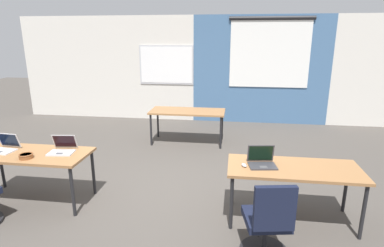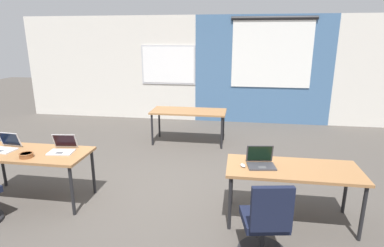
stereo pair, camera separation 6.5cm
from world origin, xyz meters
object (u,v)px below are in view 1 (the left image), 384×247
at_px(desk_near_left, 31,157).
at_px(snack_bowl, 26,156).
at_px(laptop_near_left_inner, 62,149).
at_px(desk_far_center, 187,113).
at_px(mouse_near_right_inner, 244,165).
at_px(chair_near_right_inner, 267,226).
at_px(laptop_near_right_inner, 262,161).
at_px(desk_near_right, 294,172).
at_px(laptop_near_left_end, 4,147).

relative_size(desk_near_left, snack_bowl, 9.01).
bearing_deg(desk_near_left, laptop_near_left_inner, 12.22).
xyz_separation_m(desk_near_left, desk_far_center, (1.75, 2.80, 0.00)).
relative_size(mouse_near_right_inner, chair_near_right_inner, 0.12).
xyz_separation_m(laptop_near_right_inner, snack_bowl, (-3.04, -0.20, -0.02)).
relative_size(desk_near_right, laptop_near_left_inner, 4.37).
bearing_deg(mouse_near_right_inner, snack_bowl, -177.38).
height_order(desk_near_left, laptop_near_left_inner, laptop_near_left_inner).
bearing_deg(chair_near_right_inner, mouse_near_right_inner, -81.66).
height_order(desk_near_left, snack_bowl, snack_bowl).
bearing_deg(laptop_near_right_inner, chair_near_right_inner, -96.86).
bearing_deg(laptop_near_left_inner, chair_near_right_inner, -24.95).
bearing_deg(snack_bowl, desk_near_right, 3.17).
bearing_deg(mouse_near_right_inner, laptop_near_right_inner, 17.98).
bearing_deg(desk_near_left, desk_near_right, 0.00).
xyz_separation_m(desk_far_center, snack_bowl, (-1.67, -2.99, 0.10)).
bearing_deg(desk_far_center, laptop_near_right_inner, -63.97).
height_order(desk_near_left, chair_near_right_inner, chair_near_right_inner).
xyz_separation_m(desk_near_right, laptop_near_left_inner, (-3.07, 0.09, 0.11)).
distance_m(desk_near_right, laptop_near_left_end, 3.91).
bearing_deg(laptop_near_left_inner, desk_far_center, 56.80).
relative_size(laptop_near_right_inner, mouse_near_right_inner, 3.24).
height_order(laptop_near_left_inner, chair_near_right_inner, laptop_near_left_inner).
bearing_deg(desk_near_right, snack_bowl, -176.83).
height_order(mouse_near_right_inner, chair_near_right_inner, chair_near_right_inner).
xyz_separation_m(desk_near_right, snack_bowl, (-3.42, -0.19, 0.10)).
distance_m(desk_near_left, laptop_near_left_inner, 0.45).
distance_m(laptop_near_right_inner, snack_bowl, 3.04).
bearing_deg(desk_near_right, desk_far_center, 122.01).
relative_size(desk_far_center, mouse_near_right_inner, 14.17).
relative_size(laptop_near_right_inner, snack_bowl, 2.06).
bearing_deg(chair_near_right_inner, laptop_near_left_inner, -27.85).
xyz_separation_m(desk_near_right, laptop_near_right_inner, (-0.39, 0.01, 0.11)).
bearing_deg(laptop_near_right_inner, desk_near_right, -9.94).
xyz_separation_m(laptop_near_left_end, snack_bowl, (0.49, -0.22, -0.01)).
relative_size(laptop_near_left_inner, laptop_near_right_inner, 1.00).
bearing_deg(mouse_near_right_inner, desk_far_center, 111.84).
height_order(desk_near_right, laptop_near_right_inner, laptop_near_right_inner).
xyz_separation_m(desk_far_center, laptop_near_left_end, (-2.16, -2.77, 0.11)).
bearing_deg(laptop_near_right_inner, desk_near_left, 171.72).
distance_m(desk_near_right, mouse_near_right_inner, 0.61).
xyz_separation_m(laptop_near_left_inner, laptop_near_right_inner, (2.69, -0.08, 0.00)).
height_order(chair_near_right_inner, laptop_near_left_end, laptop_near_left_end).
distance_m(desk_near_right, laptop_near_left_inner, 3.08).
relative_size(laptop_near_left_end, snack_bowl, 2.00).
height_order(desk_near_left, mouse_near_right_inner, mouse_near_right_inner).
bearing_deg(snack_bowl, laptop_near_right_inner, 3.75).
xyz_separation_m(laptop_near_left_inner, mouse_near_right_inner, (2.47, -0.15, -0.03)).
xyz_separation_m(desk_near_left, desk_near_right, (3.50, 0.00, 0.00)).
bearing_deg(desk_far_center, laptop_near_left_end, -127.97).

